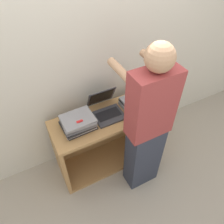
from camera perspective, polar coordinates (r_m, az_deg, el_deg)
name	(u,v)px	position (r m, az deg, el deg)	size (l,w,h in m)	color
ground_plane	(118,172)	(2.72, 1.62, -15.38)	(12.00, 12.00, 0.00)	#9E9384
wall_back	(93,63)	(2.21, -4.96, 12.75)	(8.00, 0.05, 2.40)	beige
cart	(107,135)	(2.57, -1.39, -6.07)	(1.22, 0.46, 0.75)	#A87A47
laptop_open	(106,109)	(2.26, -1.49, 0.72)	(0.30, 0.35, 0.24)	#333338
laptop_stack_left	(78,123)	(2.12, -8.92, -2.74)	(0.32, 0.27, 0.14)	#232326
laptop_stack_right	(136,103)	(2.35, 6.39, 2.42)	(0.31, 0.26, 0.10)	gray
person	(147,128)	(2.02, 9.21, -4.11)	(0.40, 0.53, 1.69)	#2D3342
inventory_tag	(80,121)	(2.03, -8.45, -2.42)	(0.06, 0.02, 0.01)	red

